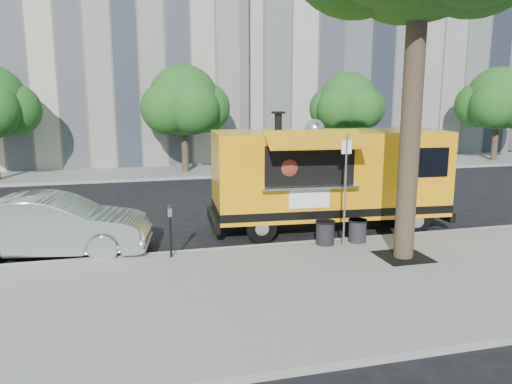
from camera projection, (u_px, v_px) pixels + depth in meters
The scene contains 15 objects.
ground at pixel (271, 239), 14.48m from camera, with size 120.00×120.00×0.00m, color black.
sidewalk at pixel (324, 287), 10.67m from camera, with size 60.00×6.00×0.15m, color gray.
curb at pixel (281, 246), 13.58m from camera, with size 60.00×0.14×0.16m, color #999993.
far_sidewalk at pixel (202, 170), 27.29m from camera, with size 60.00×5.00×0.15m, color gray.
building_mid at pixel (340, 15), 37.37m from camera, with size 20.00×14.00×20.00m, color #A6A19B.
tree_well at pixel (403, 257), 12.43m from camera, with size 1.20×1.20×0.02m, color black.
far_tree_b at pixel (184, 100), 25.56m from camera, with size 3.60×3.60×5.50m.
far_tree_c at pixel (348, 102), 27.52m from camera, with size 3.24×3.24×5.21m.
far_tree_d at pixel (499, 99), 30.14m from camera, with size 3.78×3.78×5.64m.
sign_post at pixel (345, 183), 13.04m from camera, with size 0.28×0.06×3.00m.
parking_meter at pixel (170, 225), 12.27m from camera, with size 0.11×0.11×1.33m.
food_truck at pixel (328, 176), 15.18m from camera, with size 7.45×3.64×3.62m.
sedan at pixel (53, 226), 12.87m from camera, with size 1.71×4.89×1.61m, color #B1B4B8.
trash_bin_left at pixel (357, 230), 13.66m from camera, with size 0.52×0.52×0.63m.
trash_bin_right at pixel (325, 232), 13.43m from camera, with size 0.54×0.54×0.65m.
Camera 1 is at (-3.94, -13.39, 4.13)m, focal length 35.00 mm.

